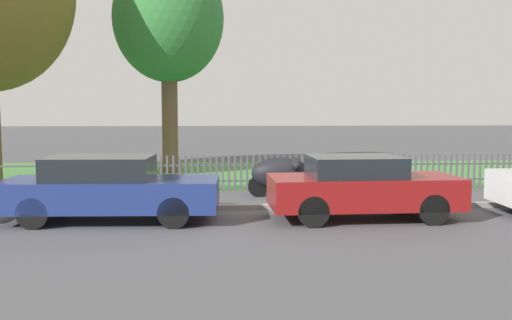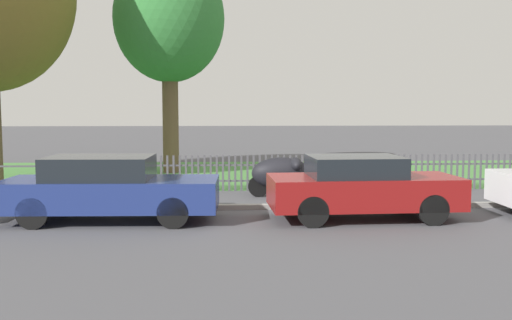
% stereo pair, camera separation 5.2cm
% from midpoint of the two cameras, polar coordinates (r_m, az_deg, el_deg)
% --- Properties ---
extents(ground_plane, '(120.00, 120.00, 0.00)m').
position_cam_midpoint_polar(ground_plane, '(13.87, 6.62, -4.92)').
color(ground_plane, '#4C4C51').
extents(kerb_stone, '(39.34, 0.20, 0.12)m').
position_cam_midpoint_polar(kerb_stone, '(13.95, 6.55, -4.61)').
color(kerb_stone, gray).
rests_on(kerb_stone, ground).
extents(grass_strip, '(39.34, 8.80, 0.01)m').
position_cam_midpoint_polar(grass_strip, '(21.25, 3.17, -1.30)').
color(grass_strip, '#477F3D').
rests_on(grass_strip, ground).
extents(park_fence, '(39.34, 0.05, 1.05)m').
position_cam_midpoint_polar(park_fence, '(16.86, 4.82, -1.26)').
color(park_fence, '#4C4C51').
rests_on(park_fence, ground).
extents(parked_car_black_saloon, '(4.61, 1.83, 1.41)m').
position_cam_midpoint_polar(parked_car_black_saloon, '(12.64, -14.61, -2.74)').
color(parked_car_black_saloon, navy).
rests_on(parked_car_black_saloon, ground).
extents(parked_car_navy_estate, '(4.16, 1.86, 1.39)m').
position_cam_midpoint_polar(parked_car_navy_estate, '(12.68, 10.42, -2.63)').
color(parked_car_navy_estate, maroon).
rests_on(parked_car_navy_estate, ground).
extents(covered_motorcycle, '(1.81, 0.91, 1.09)m').
position_cam_midpoint_polar(covered_motorcycle, '(15.62, 2.57, -1.28)').
color(covered_motorcycle, black).
rests_on(covered_motorcycle, ground).
extents(tree_behind_motorcycle, '(4.06, 4.06, 8.03)m').
position_cam_midpoint_polar(tree_behind_motorcycle, '(21.76, -8.82, 13.65)').
color(tree_behind_motorcycle, brown).
rests_on(tree_behind_motorcycle, ground).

